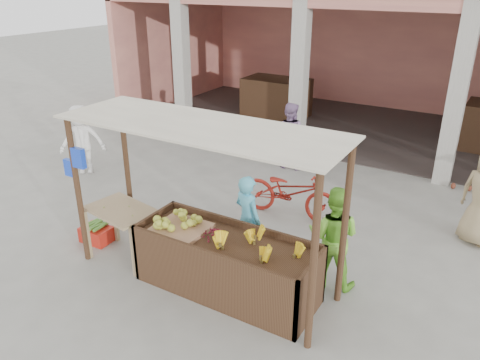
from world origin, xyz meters
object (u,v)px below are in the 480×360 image
Objects in this scene: fruit_stall at (227,266)px; vendor_green at (334,234)px; side_table at (122,217)px; motorcycle at (290,191)px; vendor_blue at (248,217)px; red_crate at (97,234)px.

vendor_green reaches higher than fruit_stall.
side_table reaches higher than fruit_stall.
motorcycle is at bearing 94.34° from fruit_stall.
vendor_blue is (-0.14, 0.83, 0.37)m from fruit_stall.
motorcycle is at bearing -68.00° from vendor_blue.
vendor_blue reaches higher than motorcycle.
vendor_green is (3.06, 1.04, 0.09)m from side_table.
side_table is 0.59× the size of motorcycle.
vendor_green is at bearing 11.68° from red_crate.
vendor_blue is (2.49, 0.82, 0.64)m from red_crate.
vendor_blue reaches higher than red_crate.
fruit_stall is 2.64m from red_crate.
fruit_stall is 2.20× the size of side_table.
red_crate is 3.51m from motorcycle.
fruit_stall is at bearing 30.07° from vendor_green.
vendor_blue is at bearing 99.40° from fruit_stall.
side_table reaches higher than red_crate.
vendor_blue is at bearing 16.46° from red_crate.
motorcycle reaches higher than side_table.
side_table is at bearing 144.37° from motorcycle.
red_crate is at bearing 38.56° from vendor_blue.
red_crate is (-0.77, 0.11, -0.60)m from side_table.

